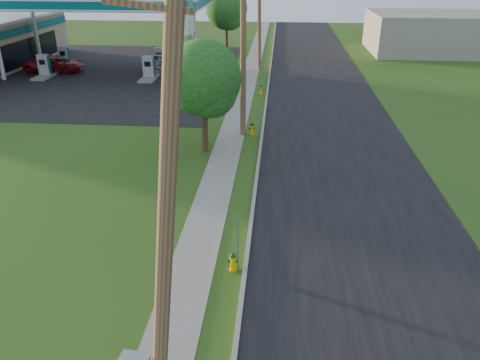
# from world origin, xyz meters

# --- Properties ---
(road) EXTENTS (8.00, 120.00, 0.02)m
(road) POSITION_xyz_m (4.50, 10.00, 0.01)
(road) COLOR black
(road) RESTS_ON ground
(curb) EXTENTS (0.15, 120.00, 0.15)m
(curb) POSITION_xyz_m (0.50, 10.00, 0.07)
(curb) COLOR gray
(curb) RESTS_ON ground
(sidewalk) EXTENTS (1.50, 120.00, 0.03)m
(sidewalk) POSITION_xyz_m (-1.25, 10.00, 0.01)
(sidewalk) COLOR gray
(sidewalk) RESTS_ON ground
(forecourt) EXTENTS (26.00, 28.00, 0.02)m
(forecourt) POSITION_xyz_m (-16.00, 32.00, 0.01)
(forecourt) COLOR black
(forecourt) RESTS_ON ground
(utility_pole_near) EXTENTS (1.40, 0.32, 9.48)m
(utility_pole_near) POSITION_xyz_m (-0.60, -1.00, 4.80)
(utility_pole_near) COLOR brown
(utility_pole_near) RESTS_ON ground
(utility_pole_mid) EXTENTS (1.40, 0.32, 9.80)m
(utility_pole_mid) POSITION_xyz_m (-0.60, 17.00, 4.95)
(utility_pole_mid) COLOR brown
(utility_pole_mid) RESTS_ON ground
(utility_pole_far) EXTENTS (1.40, 0.32, 9.50)m
(utility_pole_far) POSITION_xyz_m (-0.60, 35.00, 4.80)
(utility_pole_far) COLOR brown
(utility_pole_far) RESTS_ON ground
(sign_post_near) EXTENTS (0.05, 0.04, 2.00)m
(sign_post_near) POSITION_xyz_m (0.25, 4.20, 1.00)
(sign_post_near) COLOR gray
(sign_post_near) RESTS_ON ground
(sign_post_mid) EXTENTS (0.05, 0.04, 2.00)m
(sign_post_mid) POSITION_xyz_m (0.25, 16.00, 1.00)
(sign_post_mid) COLOR gray
(sign_post_mid) RESTS_ON ground
(sign_post_far) EXTENTS (0.05, 0.04, 2.00)m
(sign_post_far) POSITION_xyz_m (0.25, 28.20, 1.00)
(sign_post_far) COLOR gray
(sign_post_far) RESTS_ON ground
(gas_canopy) EXTENTS (18.18, 9.18, 6.40)m
(gas_canopy) POSITION_xyz_m (-14.00, 32.00, 5.90)
(gas_canopy) COLOR silver
(gas_canopy) RESTS_ON ground
(fuel_pump_nw) EXTENTS (1.20, 3.20, 1.90)m
(fuel_pump_nw) POSITION_xyz_m (-18.50, 30.00, 0.72)
(fuel_pump_nw) COLOR gray
(fuel_pump_nw) RESTS_ON ground
(fuel_pump_ne) EXTENTS (1.20, 3.20, 1.90)m
(fuel_pump_ne) POSITION_xyz_m (-9.50, 30.00, 0.72)
(fuel_pump_ne) COLOR gray
(fuel_pump_ne) RESTS_ON ground
(fuel_pump_sw) EXTENTS (1.20, 3.20, 1.90)m
(fuel_pump_sw) POSITION_xyz_m (-18.50, 34.00, 0.72)
(fuel_pump_sw) COLOR gray
(fuel_pump_sw) RESTS_ON ground
(fuel_pump_se) EXTENTS (1.20, 3.20, 1.90)m
(fuel_pump_se) POSITION_xyz_m (-9.50, 34.00, 0.72)
(fuel_pump_se) COLOR gray
(fuel_pump_se) RESTS_ON ground
(price_pylon) EXTENTS (0.34, 2.04, 6.85)m
(price_pylon) POSITION_xyz_m (-4.50, 22.50, 5.43)
(price_pylon) COLOR gray
(price_pylon) RESTS_ON ground
(distant_building) EXTENTS (14.00, 10.00, 4.00)m
(distant_building) POSITION_xyz_m (18.00, 45.00, 2.00)
(distant_building) COLOR gray
(distant_building) RESTS_ON ground
(tree_verge) EXTENTS (3.77, 3.77, 5.72)m
(tree_verge) POSITION_xyz_m (-2.26, 14.28, 3.68)
(tree_verge) COLOR #362517
(tree_verge) RESTS_ON ground
(tree_lot) EXTENTS (4.39, 4.39, 6.65)m
(tree_lot) POSITION_xyz_m (-4.35, 43.17, 4.28)
(tree_lot) COLOR #362517
(tree_lot) RESTS_ON ground
(hydrant_near) EXTENTS (0.35, 0.31, 0.67)m
(hydrant_near) POSITION_xyz_m (0.11, 4.13, 0.33)
(hydrant_near) COLOR #DCC300
(hydrant_near) RESTS_ON ground
(hydrant_mid) EXTENTS (0.38, 0.34, 0.74)m
(hydrant_mid) POSITION_xyz_m (-0.08, 17.04, 0.36)
(hydrant_mid) COLOR #E4AB0D
(hydrant_mid) RESTS_ON ground
(hydrant_far) EXTENTS (0.38, 0.34, 0.73)m
(hydrant_far) POSITION_xyz_m (0.04, 25.88, 0.36)
(hydrant_far) COLOR gold
(hydrant_far) RESTS_ON ground
(car_red) EXTENTS (5.17, 2.59, 1.41)m
(car_red) POSITION_xyz_m (-18.53, 31.87, 0.70)
(car_red) COLOR maroon
(car_red) RESTS_ON ground
(car_silver) EXTENTS (5.07, 3.60, 1.60)m
(car_silver) POSITION_xyz_m (-8.58, 33.02, 0.80)
(car_silver) COLOR #B3B6BA
(car_silver) RESTS_ON ground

